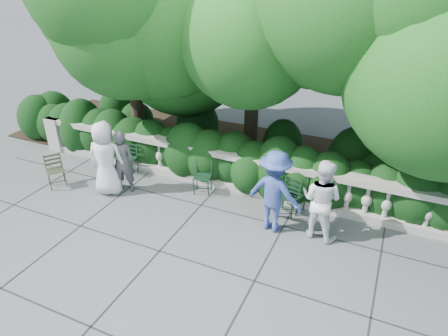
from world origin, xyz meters
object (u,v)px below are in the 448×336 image
at_px(chair_weathered, 60,189).
at_px(person_casual_man, 321,199).
at_px(person_woman_grey, 123,162).
at_px(chair_e, 284,216).
at_px(chair_b, 118,173).
at_px(person_older_blue, 275,192).
at_px(person_businessman, 106,159).
at_px(chair_f, 289,213).
at_px(chair_c, 126,176).
at_px(chair_d, 201,195).

relative_size(chair_weathered, person_casual_man, 0.48).
xyz_separation_m(chair_weathered, person_casual_man, (6.29, 0.80, 0.87)).
bearing_deg(person_woman_grey, chair_e, 163.92).
height_order(chair_b, person_older_blue, person_older_blue).
distance_m(chair_e, person_woman_grey, 4.02).
bearing_deg(person_casual_man, chair_b, 6.27).
distance_m(chair_e, person_casual_man, 1.24).
relative_size(person_businessman, person_casual_man, 1.06).
relative_size(chair_weathered, person_older_blue, 0.47).
relative_size(chair_f, chair_weathered, 1.00).
height_order(chair_weathered, person_woman_grey, person_woman_grey).
distance_m(chair_b, chair_c, 0.33).
bearing_deg(person_older_blue, person_businessman, 12.13).
bearing_deg(chair_weathered, chair_d, -33.60).
distance_m(chair_b, chair_e, 4.66).
height_order(chair_c, chair_weathered, same).
distance_m(chair_c, person_casual_man, 5.23).
relative_size(person_businessman, person_older_blue, 1.02).
bearing_deg(chair_f, chair_weathered, -146.63).
relative_size(chair_b, chair_weathered, 1.00).
relative_size(chair_c, person_businessman, 0.46).
bearing_deg(chair_b, person_casual_man, -18.36).
height_order(chair_e, person_woman_grey, person_woman_grey).
distance_m(person_businessman, person_casual_man, 5.03).
height_order(chair_d, person_older_blue, person_older_blue).
xyz_separation_m(person_woman_grey, person_casual_man, (4.71, 0.18, 0.07)).
xyz_separation_m(chair_b, person_older_blue, (4.55, -0.64, 0.90)).
bearing_deg(chair_c, person_older_blue, -10.95).
bearing_deg(person_woman_grey, chair_f, 166.39).
height_order(chair_c, person_businessman, person_businessman).
bearing_deg(chair_d, chair_c, 165.44).
bearing_deg(chair_e, chair_f, 80.11).
distance_m(chair_b, chair_weathered, 1.52).
distance_m(chair_b, chair_f, 4.72).
xyz_separation_m(chair_c, chair_d, (2.25, -0.03, 0.00)).
xyz_separation_m(chair_e, person_businessman, (-4.21, -0.75, 0.92)).
bearing_deg(chair_d, chair_b, 164.03).
bearing_deg(chair_c, person_casual_man, -7.78).
bearing_deg(chair_e, chair_d, -170.73).
distance_m(chair_c, chair_e, 4.34).
distance_m(person_businessman, person_woman_grey, 0.39).
bearing_deg(person_businessman, person_woman_grey, -158.17).
bearing_deg(person_older_blue, person_woman_grey, 9.09).
height_order(chair_f, person_woman_grey, person_woman_grey).
distance_m(chair_e, chair_f, 0.20).
distance_m(person_woman_grey, person_older_blue, 3.80).
relative_size(chair_c, person_woman_grey, 0.53).
distance_m(chair_c, person_businessman, 1.23).
distance_m(chair_d, person_woman_grey, 2.06).
bearing_deg(person_businessman, chair_e, 176.05).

